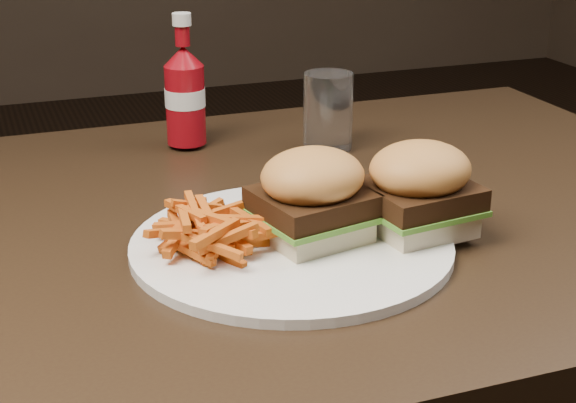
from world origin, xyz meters
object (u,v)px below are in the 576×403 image
object	(u,v)px
plate	(291,245)
ketchup_bottle	(185,105)
dining_table	(256,228)
tumbler	(328,111)

from	to	relation	value
plate	ketchup_bottle	xyz separation A→B (m)	(-0.02, 0.38, 0.06)
dining_table	tumbler	distance (m)	0.26
ketchup_bottle	plate	bearing A→B (deg)	-87.68
plate	tumbler	xyz separation A→B (m)	(0.16, 0.29, 0.05)
dining_table	plate	world-z (taller)	plate
tumbler	ketchup_bottle	bearing A→B (deg)	155.39
ketchup_bottle	tumbler	bearing A→B (deg)	-24.61
plate	dining_table	bearing A→B (deg)	90.47
dining_table	ketchup_bottle	world-z (taller)	ketchup_bottle
ketchup_bottle	tumbler	world-z (taller)	ketchup_bottle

